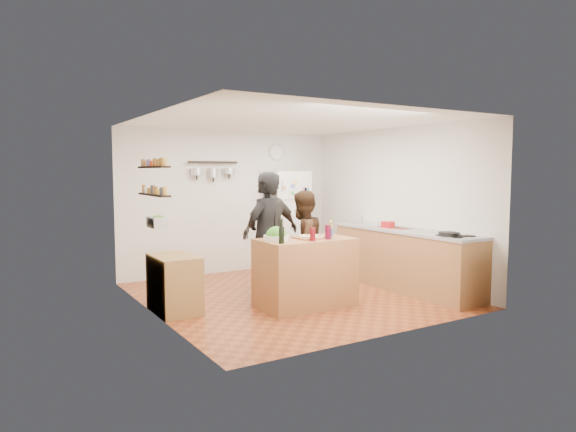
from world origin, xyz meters
TOP-DOWN VIEW (x-y plane):
  - room_shell at (0.00, 0.39)m, footprint 4.20×4.20m
  - prep_island at (-0.16, -0.61)m, footprint 1.25×0.72m
  - pizza_board at (-0.08, -0.63)m, footprint 0.42×0.34m
  - pizza at (-0.08, -0.63)m, footprint 0.34×0.34m
  - salad_bowl at (-0.58, -0.56)m, footprint 0.33×0.33m
  - wine_bottle at (-0.66, -0.83)m, footprint 0.07×0.07m
  - wine_glass_near at (-0.21, -0.85)m, footprint 0.07×0.07m
  - wine_glass_far at (0.06, -0.81)m, footprint 0.08×0.08m
  - pepper_mill at (0.29, -0.56)m, footprint 0.05×0.05m
  - salt_canister at (0.14, -0.73)m, footprint 0.08×0.08m
  - person_left at (-0.43, 0.00)m, footprint 0.78×0.68m
  - person_center at (0.09, -0.14)m, footprint 0.89×0.79m
  - person_back at (-0.06, 0.51)m, footprint 1.09×0.61m
  - counter_run at (1.70, -0.55)m, footprint 0.63×2.63m
  - stove_top at (1.70, -1.50)m, footprint 0.60×0.62m
  - skillet at (1.60, -1.47)m, footprint 0.28×0.28m
  - sink at (1.70, 0.30)m, footprint 0.50×0.80m
  - cutting_board at (1.70, -0.41)m, footprint 0.30×0.40m
  - red_bowl at (1.65, -0.21)m, footprint 0.22×0.22m
  - fridge at (0.95, 1.75)m, footprint 0.70×0.68m
  - wall_clock at (0.95, 2.08)m, footprint 0.30×0.03m
  - spice_shelf_lower at (-1.93, 0.20)m, footprint 0.12×1.00m
  - spice_shelf_upper at (-1.93, 0.20)m, footprint 0.12×1.00m
  - produce_basket at (-1.90, 0.20)m, footprint 0.18×0.35m
  - side_table at (-1.74, 0.04)m, footprint 0.50×0.80m
  - pot_rack at (-0.35, 2.00)m, footprint 0.90×0.04m

SIDE VIEW (x-z plane):
  - side_table at x=-1.74m, z-range 0.00..0.73m
  - counter_run at x=1.70m, z-range 0.00..0.90m
  - prep_island at x=-0.16m, z-range 0.00..0.91m
  - person_center at x=0.09m, z-range 0.00..1.53m
  - person_back at x=-0.06m, z-range 0.00..1.75m
  - person_left at x=-0.43m, z-range 0.00..1.79m
  - fridge at x=0.95m, z-range 0.00..1.80m
  - stove_top at x=1.70m, z-range 0.90..0.92m
  - cutting_board at x=1.70m, z-range 0.90..0.92m
  - sink at x=1.70m, z-range 0.90..0.93m
  - pizza_board at x=-0.08m, z-range 0.91..0.93m
  - pizza at x=-0.08m, z-range 0.93..0.95m
  - salad_bowl at x=-0.58m, z-range 0.91..0.98m
  - skillet at x=1.60m, z-range 0.92..0.97m
  - red_bowl at x=1.65m, z-range 0.92..1.01m
  - salt_canister at x=0.14m, z-range 0.91..1.04m
  - pepper_mill at x=0.29m, z-range 0.91..1.08m
  - wine_glass_near at x=-0.21m, z-range 0.91..1.08m
  - wine_glass_far at x=0.06m, z-range 0.91..1.10m
  - wine_bottle at x=-0.66m, z-range 0.91..1.12m
  - produce_basket at x=-1.90m, z-range 1.08..1.22m
  - room_shell at x=0.00m, z-range -0.85..3.35m
  - spice_shelf_lower at x=-1.93m, z-range 1.49..1.51m
  - spice_shelf_upper at x=-1.93m, z-range 1.84..1.86m
  - pot_rack at x=-0.35m, z-range 1.93..1.97m
  - wall_clock at x=0.95m, z-range 2.00..2.30m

